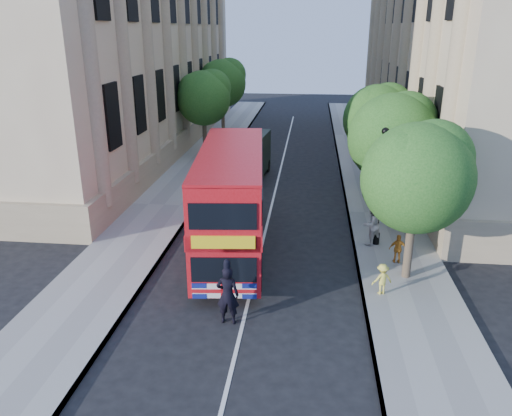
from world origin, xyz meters
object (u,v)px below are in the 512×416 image
(lamp_post, at_px, (380,192))
(double_decker_bus, at_px, (232,199))
(box_van, at_px, (249,157))
(woman_pedestrian, at_px, (371,224))
(police_constable, at_px, (228,295))

(lamp_post, bearing_deg, double_decker_bus, -168.19)
(lamp_post, distance_m, double_decker_bus, 6.33)
(double_decker_bus, bearing_deg, box_van, 87.60)
(box_van, height_order, woman_pedestrian, box_van)
(double_decker_bus, relative_size, box_van, 1.95)
(lamp_post, bearing_deg, police_constable, -129.20)
(double_decker_bus, bearing_deg, police_constable, -88.28)
(lamp_post, relative_size, woman_pedestrian, 2.74)
(police_constable, relative_size, woman_pedestrian, 1.07)
(police_constable, xyz_separation_m, woman_pedestrian, (5.22, 6.63, 0.05))
(lamp_post, relative_size, double_decker_bus, 0.53)
(lamp_post, distance_m, woman_pedestrian, 1.47)
(box_van, distance_m, woman_pedestrian, 12.12)
(box_van, xyz_separation_m, woman_pedestrian, (6.60, -10.16, -0.28))
(double_decker_bus, height_order, woman_pedestrian, double_decker_bus)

